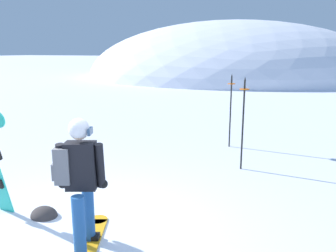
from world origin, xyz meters
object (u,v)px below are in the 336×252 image
Objects in this scene: snowboarder_main at (79,183)px; rock_dark at (44,216)px; piste_marker_far at (243,117)px; piste_marker_near at (231,106)px.

snowboarder_main is 3.99× the size of rock_dark.
snowboarder_main reaches higher than rock_dark.
piste_marker_far is (1.23, 3.86, 0.21)m from snowboarder_main.
snowboarder_main is 1.54m from rock_dark.
piste_marker_near is 4.46× the size of rock_dark.
piste_marker_near is at bearing 111.17° from piste_marker_far.
rock_dark is (-2.35, -3.34, -1.13)m from piste_marker_far.
rock_dark is at bearing 154.97° from snowboarder_main.
piste_marker_far is 4.59× the size of rock_dark.
piste_marker_near reaches higher than rock_dark.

